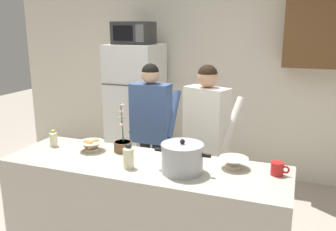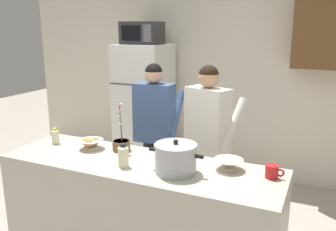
% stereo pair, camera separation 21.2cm
% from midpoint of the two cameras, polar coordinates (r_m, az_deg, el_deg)
% --- Properties ---
extents(back_wall_unit, '(6.00, 0.48, 2.60)m').
position_cam_midpoint_polar(back_wall_unit, '(4.68, 13.23, 7.00)').
color(back_wall_unit, silver).
rests_on(back_wall_unit, ground).
extents(kitchen_island, '(2.22, 0.68, 0.92)m').
position_cam_midpoint_polar(kitchen_island, '(2.98, -2.44, -15.78)').
color(kitchen_island, '#BCB7A8').
rests_on(kitchen_island, ground).
extents(refrigerator, '(0.64, 0.68, 1.72)m').
position_cam_midpoint_polar(refrigerator, '(4.79, -2.56, 0.98)').
color(refrigerator, white).
rests_on(refrigerator, ground).
extents(microwave, '(0.48, 0.37, 0.28)m').
position_cam_midpoint_polar(microwave, '(4.65, -2.82, 13.05)').
color(microwave, '#2D2D30').
rests_on(microwave, refrigerator).
extents(person_near_pot, '(0.49, 0.41, 1.59)m').
position_cam_midpoint_polar(person_near_pot, '(3.71, -0.53, -0.96)').
color(person_near_pot, black).
rests_on(person_near_pot, ground).
extents(person_by_sink, '(0.59, 0.54, 1.61)m').
position_cam_midpoint_polar(person_by_sink, '(3.35, 8.18, -2.41)').
color(person_by_sink, '#726656').
rests_on(person_by_sink, ground).
extents(cooking_pot, '(0.42, 0.31, 0.25)m').
position_cam_midpoint_polar(cooking_pot, '(2.57, 3.62, -6.86)').
color(cooking_pot, '#ADAFB5').
rests_on(cooking_pot, kitchen_island).
extents(coffee_mug, '(0.13, 0.09, 0.10)m').
position_cam_midpoint_polar(coffee_mug, '(2.63, 18.59, -8.52)').
color(coffee_mug, red).
rests_on(coffee_mug, kitchen_island).
extents(bread_bowl, '(0.22, 0.22, 0.10)m').
position_cam_midpoint_polar(bread_bowl, '(3.11, -10.35, -4.40)').
color(bread_bowl, beige).
rests_on(bread_bowl, kitchen_island).
extents(empty_bowl, '(0.22, 0.22, 0.08)m').
position_cam_midpoint_polar(empty_bowl, '(2.69, 11.90, -7.58)').
color(empty_bowl, beige).
rests_on(empty_bowl, kitchen_island).
extents(bottle_near_edge, '(0.07, 0.07, 0.14)m').
position_cam_midpoint_polar(bottle_near_edge, '(3.32, -15.84, -3.18)').
color(bottle_near_edge, beige).
rests_on(bottle_near_edge, kitchen_island).
extents(bottle_mid_counter, '(0.08, 0.08, 0.18)m').
position_cam_midpoint_polar(bottle_mid_counter, '(2.68, -4.91, -6.41)').
color(bottle_mid_counter, beige).
rests_on(bottle_mid_counter, kitchen_island).
extents(potted_orchid, '(0.15, 0.15, 0.42)m').
position_cam_midpoint_polar(potted_orchid, '(3.04, -5.50, -4.46)').
color(potted_orchid, brown).
rests_on(potted_orchid, kitchen_island).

